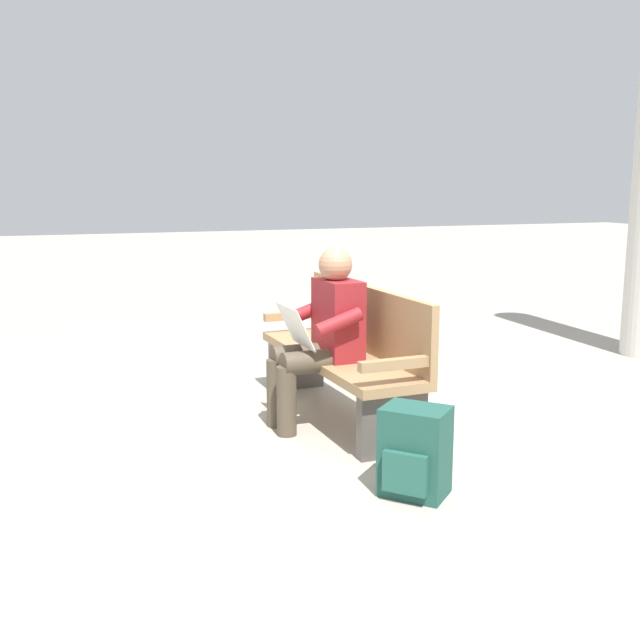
% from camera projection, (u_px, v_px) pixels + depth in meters
% --- Properties ---
extents(ground_plane, '(40.00, 40.00, 0.00)m').
position_uv_depth(ground_plane, '(337.00, 417.00, 5.13)').
color(ground_plane, '#A89E8E').
extents(bench_near, '(1.81, 0.53, 0.90)m').
position_uv_depth(bench_near, '(347.00, 351.00, 5.08)').
color(bench_near, '#9E7A51').
rests_on(bench_near, ground).
extents(person_seated, '(0.58, 0.58, 1.18)m').
position_uv_depth(person_seated, '(322.00, 333.00, 4.85)').
color(person_seated, maroon).
rests_on(person_seated, ground).
extents(backpack, '(0.41, 0.41, 0.46)m').
position_uv_depth(backpack, '(415.00, 452.00, 3.82)').
color(backpack, '#1E4C42').
rests_on(backpack, ground).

